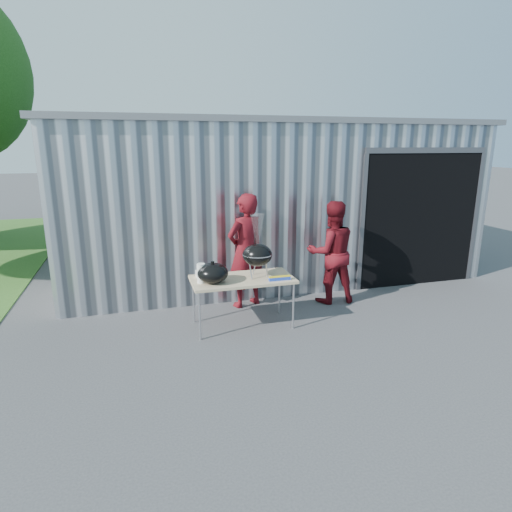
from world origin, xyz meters
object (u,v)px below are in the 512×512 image
object	(u,v)px
person_bystander	(331,252)
kettle_grill	(257,250)
person_cook	(246,251)
folding_table	(242,281)

from	to	relation	value
person_bystander	kettle_grill	bearing A→B (deg)	27.07
person_cook	person_bystander	xyz separation A→B (m)	(1.45, -0.21, -0.07)
kettle_grill	person_bystander	bearing A→B (deg)	22.24
folding_table	person_bystander	xyz separation A→B (m)	(1.71, 0.60, 0.17)
kettle_grill	person_cook	xyz separation A→B (m)	(0.03, 0.81, -0.22)
folding_table	person_cook	size ratio (longest dim) A/B	0.79
folding_table	person_bystander	size ratio (longest dim) A/B	0.86
folding_table	person_cook	world-z (taller)	person_cook
folding_table	person_bystander	bearing A→B (deg)	19.31
kettle_grill	person_cook	distance (m)	0.84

